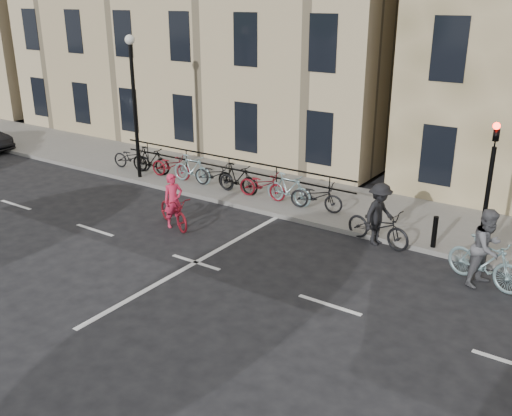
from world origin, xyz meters
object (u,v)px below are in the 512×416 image
Objects in this scene: traffic_light at (490,174)px; cyclist_grey at (486,255)px; lamp_post at (133,90)px; cyclist_dark at (379,220)px; cyclist_pink at (174,208)px.

traffic_light is 1.85× the size of cyclist_grey.
cyclist_dark is at bearing -2.86° from lamp_post.
cyclist_grey is at bearing -56.53° from cyclist_pink.
cyclist_grey is at bearing -93.44° from cyclist_dark.
traffic_light is 0.74× the size of lamp_post.
lamp_post is at bearing 98.90° from cyclist_dark.
cyclist_grey is 3.24m from cyclist_dark.
lamp_post is 2.65× the size of cyclist_pink.
lamp_post reaches higher than traffic_light.
lamp_post is 10.39m from cyclist_dark.
cyclist_dark is at bearing -170.74° from traffic_light.
lamp_post is 13.47m from cyclist_grey.
cyclist_pink is at bearing 123.43° from cyclist_dark.
traffic_light is at bearing 36.65° from cyclist_grey.
traffic_light is at bearing -0.27° from lamp_post.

